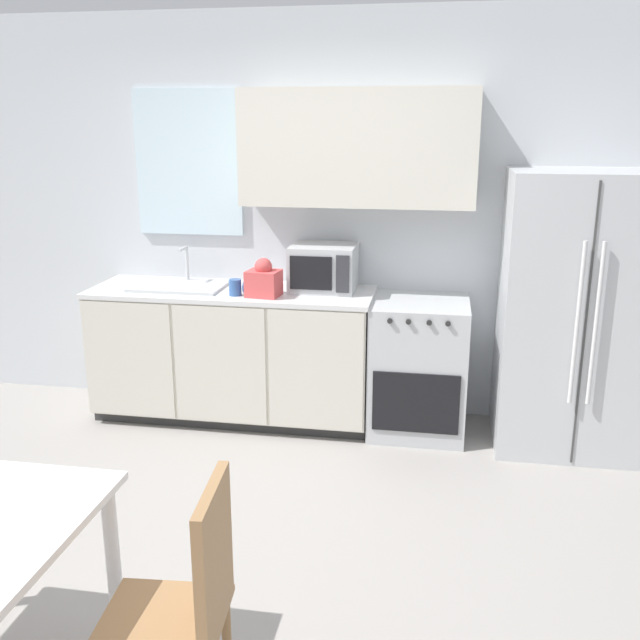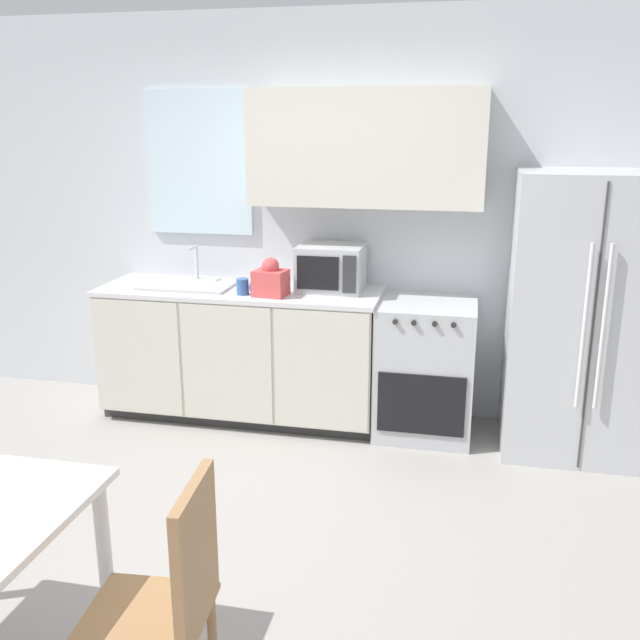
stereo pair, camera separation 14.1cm
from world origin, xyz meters
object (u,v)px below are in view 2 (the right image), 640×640
Objects in this scene: oven_range at (425,368)px; refrigerator at (584,316)px; coffee_mug at (244,287)px; microwave at (331,268)px; dining_chair_side at (172,594)px.

oven_range is 1.03m from refrigerator.
refrigerator is at bearing 3.03° from coffee_mug.
oven_range is 0.51× the size of refrigerator.
coffee_mug is at bearing -176.97° from refrigerator.
oven_range is at bearing -8.21° from microwave.
dining_chair_side is at bearing -89.49° from microwave.
coffee_mug is at bearing -154.88° from microwave.
coffee_mug is 0.12× the size of dining_chair_side.
dining_chair_side is (-1.56, -2.58, -0.33)m from refrigerator.
oven_range is at bearing 177.47° from refrigerator.
coffee_mug is (-1.18, -0.15, 0.52)m from oven_range.
dining_chair_side is at bearing -77.39° from coffee_mug.
oven_range is 2.08× the size of microwave.
oven_range is at bearing -18.35° from dining_chair_side.
microwave is 2.76m from dining_chair_side.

